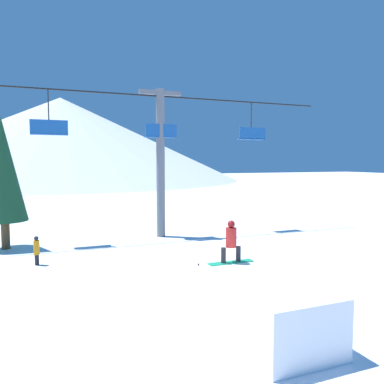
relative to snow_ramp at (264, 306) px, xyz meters
The scene contains 7 objects.
ground_plane 1.43m from the snow_ramp, behind, with size 220.00×220.00×0.00m, color white.
mountain_ridge 82.40m from the snow_ramp, 90.86° to the left, with size 79.13×79.13×18.45m.
snow_ramp is the anchor object (origin of this frame).
snowboarder 2.06m from the snow_ramp, 94.01° to the left, with size 1.37×0.31×1.24m.
chairlift 13.31m from the snow_ramp, 84.95° to the left, with size 20.72×0.49×8.36m.
pine_tree_near 14.64m from the snow_ramp, 119.02° to the left, with size 2.17×2.17×6.49m.
distant_skier 10.34m from the snow_ramp, 121.81° to the left, with size 0.24×0.24×1.23m.
Camera 1 is at (-3.82, -7.65, 4.35)m, focal length 35.00 mm.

